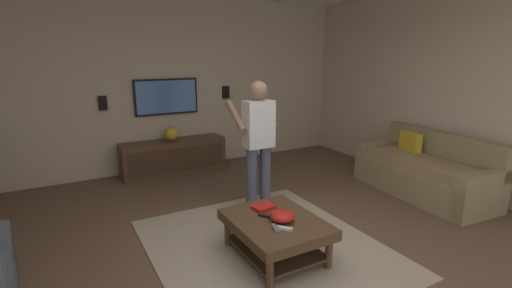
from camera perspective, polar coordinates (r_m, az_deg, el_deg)
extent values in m
plane|color=brown|center=(3.85, 3.72, -16.82)|extent=(8.10, 8.10, 0.00)
cube|color=#C6B299|center=(6.47, -12.90, 8.89)|extent=(0.10, 6.60, 2.87)
cube|color=beige|center=(5.79, 32.33, 6.54)|extent=(6.95, 0.10, 2.87)
cube|color=tan|center=(3.97, 1.40, -15.60)|extent=(2.53, 2.21, 0.01)
cube|color=#93845B|center=(5.75, 24.32, -5.12)|extent=(1.96, 0.98, 0.42)
cube|color=#93845B|center=(5.89, 26.93, -0.55)|extent=(1.91, 0.34, 0.45)
cube|color=#93845B|center=(6.29, 18.54, -2.26)|extent=(0.24, 0.85, 0.58)
cube|color=#93845B|center=(5.24, 31.48, -6.83)|extent=(0.24, 0.85, 0.58)
cube|color=#9A7F5D|center=(5.61, 24.06, -2.65)|extent=(1.54, 0.71, 0.12)
cube|color=gold|center=(5.94, 22.74, -0.06)|extent=(0.38, 0.20, 0.36)
cube|color=#513823|center=(3.66, 3.05, -12.25)|extent=(1.00, 0.80, 0.10)
cylinder|color=#513823|center=(4.22, 3.68, -11.54)|extent=(0.07, 0.07, 0.30)
cylinder|color=#513823|center=(3.95, -4.38, -13.48)|extent=(0.07, 0.07, 0.30)
cylinder|color=#513823|center=(3.63, 11.17, -16.35)|extent=(0.07, 0.07, 0.30)
cylinder|color=#513823|center=(3.31, 2.12, -19.39)|extent=(0.07, 0.07, 0.30)
cube|color=#452F1E|center=(3.78, 3.00, -15.65)|extent=(0.88, 0.68, 0.03)
cube|color=#513823|center=(6.33, -12.60, -1.90)|extent=(0.44, 1.70, 0.55)
cube|color=#412C1C|center=(6.12, -11.99, -2.40)|extent=(0.01, 1.56, 0.39)
cube|color=black|center=(6.37, -13.70, 7.12)|extent=(0.05, 1.06, 0.59)
cube|color=#4B74B9|center=(6.34, -13.63, 7.10)|extent=(0.01, 1.00, 0.53)
cylinder|color=#4C5166|center=(4.77, 1.43, -5.08)|extent=(0.14, 0.14, 0.82)
cylinder|color=#4C5166|center=(4.68, -0.70, -5.46)|extent=(0.14, 0.14, 0.82)
cube|color=white|center=(4.54, 0.39, 3.09)|extent=(0.22, 0.36, 0.58)
sphere|color=#997056|center=(4.48, 0.40, 8.37)|extent=(0.22, 0.22, 0.22)
cylinder|color=#997056|center=(4.79, 1.67, 4.74)|extent=(0.48, 0.10, 0.37)
cylinder|color=#997056|center=(4.59, -3.11, 4.32)|extent=(0.48, 0.10, 0.37)
cube|color=white|center=(4.88, -1.76, 3.72)|extent=(0.04, 0.05, 0.16)
ellipsoid|color=red|center=(3.58, 4.08, -11.07)|extent=(0.23, 0.23, 0.10)
cube|color=white|center=(3.45, 4.41, -12.89)|extent=(0.14, 0.13, 0.02)
cube|color=black|center=(3.68, 1.52, -11.04)|extent=(0.15, 0.12, 0.02)
cube|color=slate|center=(3.45, 3.05, -12.88)|extent=(0.16, 0.08, 0.02)
cube|color=red|center=(3.85, 1.21, -9.73)|extent=(0.19, 0.24, 0.04)
sphere|color=gold|center=(6.25, -12.98, 1.53)|extent=(0.22, 0.22, 0.22)
cube|color=black|center=(6.75, -4.68, 7.99)|extent=(0.06, 0.12, 0.22)
cube|color=black|center=(6.20, -22.62, 5.86)|extent=(0.06, 0.12, 0.22)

